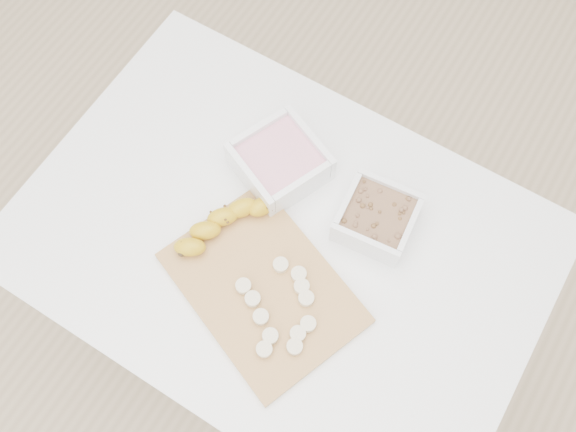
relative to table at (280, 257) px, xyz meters
The scene contains 7 objects.
ground 0.65m from the table, ahead, with size 3.50×3.50×0.00m, color #C6AD89.
table is the anchor object (origin of this frame).
bowl_yogurt 0.20m from the table, 121.53° to the left, with size 0.21×0.21×0.07m.
bowl_granola 0.23m from the table, 41.97° to the left, with size 0.15×0.15×0.06m.
cutting_board 0.14m from the table, 76.16° to the right, with size 0.35×0.25×0.01m, color #BC7F4B.
banana 0.17m from the table, 158.88° to the right, with size 0.06×0.21×0.04m, color #C39713, non-canonical shape.
banana_slices 0.19m from the table, 56.84° to the right, with size 0.17×0.18×0.02m.
Camera 1 is at (0.24, -0.37, 1.90)m, focal length 40.00 mm.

